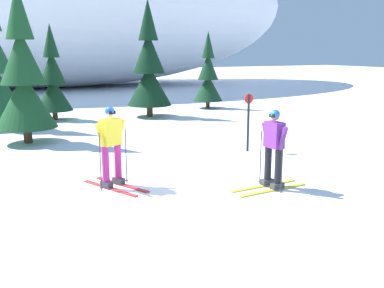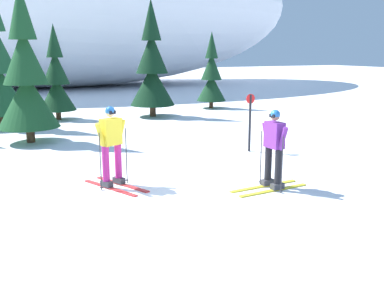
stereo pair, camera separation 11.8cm
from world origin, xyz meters
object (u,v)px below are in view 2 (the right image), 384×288
Objects in this scene: skier_yellow_jacket at (112,145)px; pine_tree_center_left at (26,78)px; skier_purple_jacket at (274,148)px; trail_marker_post at (250,119)px; pine_tree_far_right at (211,77)px; pine_tree_right at (152,68)px; pine_tree_center_right at (56,80)px.

pine_tree_center_left is (-1.14, 5.63, 1.14)m from skier_yellow_jacket.
skier_purple_jacket is 3.48m from trail_marker_post.
pine_tree_far_right is (5.02, 12.23, 0.71)m from skier_purple_jacket.
pine_tree_right is (4.36, 9.22, 1.20)m from skier_yellow_jacket.
pine_tree_far_right is at bearing 20.75° from pine_tree_right.
pine_tree_right reaches higher than pine_tree_far_right.
pine_tree_right is at bearing 33.11° from pine_tree_center_left.
skier_purple_jacket is 13.24m from pine_tree_far_right.
trail_marker_post is at bearing -111.45° from pine_tree_far_right.
pine_tree_center_right is at bearing 167.55° from pine_tree_right.
skier_purple_jacket is 0.46× the size of pine_tree_far_right.
skier_yellow_jacket is 10.26m from pine_tree_right.
pine_tree_center_left is (-4.16, 7.25, 1.17)m from skier_purple_jacket.
pine_tree_center_right is 0.79× the size of pine_tree_right.
pine_tree_center_left is 1.29× the size of pine_tree_far_right.
skier_purple_jacket is at bearing -77.43° from pine_tree_center_right.
skier_yellow_jacket is at bearing -92.37° from pine_tree_center_right.
pine_tree_right is at bearing 90.92° from trail_marker_post.
pine_tree_right is (1.33, 10.83, 1.23)m from skier_purple_jacket.
pine_tree_center_left is at bearing 143.93° from trail_marker_post.
skier_yellow_jacket reaches higher than skier_purple_jacket.
trail_marker_post is (0.12, -7.68, -1.17)m from pine_tree_right.
pine_tree_right reaches higher than skier_yellow_jacket.
pine_tree_far_right is (7.63, 0.53, -0.07)m from pine_tree_center_right.
pine_tree_center_right reaches higher than pine_tree_far_right.
pine_tree_center_right is 2.37× the size of trail_marker_post.
pine_tree_far_right is (9.19, 4.98, -0.46)m from pine_tree_center_left.
skier_purple_jacket is 3.43m from skier_yellow_jacket.
pine_tree_right reaches higher than pine_tree_center_left.
skier_yellow_jacket is at bearing -161.06° from trail_marker_post.
skier_yellow_jacket is 4.74m from trail_marker_post.
pine_tree_far_right is (3.69, 1.40, -0.52)m from pine_tree_right.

